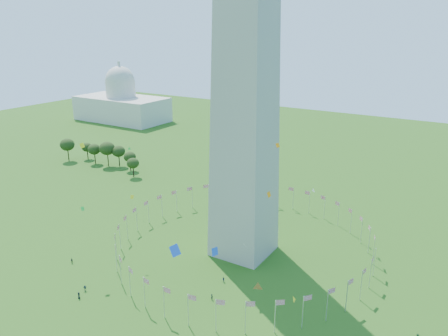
{
  "coord_description": "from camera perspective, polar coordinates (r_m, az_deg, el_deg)",
  "views": [
    {
      "loc": [
        61.08,
        -60.34,
        69.44
      ],
      "look_at": [
        1.92,
        35.0,
        32.79
      ],
      "focal_mm": 35.0,
      "sensor_mm": 36.0,
      "label": 1
    }
  ],
  "objects": [
    {
      "name": "capitol_building",
      "position": [
        343.57,
        -13.34,
        9.84
      ],
      "size": [
        70.0,
        35.0,
        46.0
      ],
      "primitive_type": null,
      "color": "beige",
      "rests_on": "ground"
    },
    {
      "name": "flag_ring",
      "position": [
        141.86,
        2.57,
        -9.18
      ],
      "size": [
        80.24,
        80.24,
        9.0
      ],
      "color": "silver",
      "rests_on": "ground"
    },
    {
      "name": "tree_line_west",
      "position": [
        235.17,
        -15.66,
        1.62
      ],
      "size": [
        55.18,
        15.17,
        12.61
      ],
      "color": "#2A4316",
      "rests_on": "ground"
    },
    {
      "name": "kites_aloft",
      "position": [
        109.69,
        -2.57,
        -9.04
      ],
      "size": [
        100.28,
        72.26,
        35.71
      ],
      "color": "white",
      "rests_on": "ground"
    }
  ]
}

